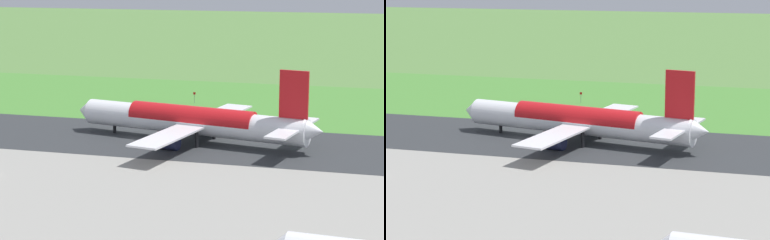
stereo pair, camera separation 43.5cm
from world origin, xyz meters
TOP-DOWN VIEW (x-y plane):
  - ground_plane at (0.00, 0.00)m, footprint 800.00×800.00m
  - runway_asphalt at (0.00, 0.00)m, footprint 600.00×30.70m
  - grass_verge_foreground at (0.00, -36.25)m, footprint 600.00×80.00m
  - airliner_main at (-12.87, 0.07)m, footprint 53.84×44.33m
  - no_stopping_sign at (-1.81, -41.04)m, footprint 0.60×0.10m
  - traffic_cone_orange at (5.26, -33.51)m, footprint 0.40×0.40m

SIDE VIEW (x-z plane):
  - ground_plane at x=0.00m, z-range 0.00..0.00m
  - grass_verge_foreground at x=0.00m, z-range 0.00..0.04m
  - runway_asphalt at x=0.00m, z-range 0.00..0.06m
  - traffic_cone_orange at x=5.26m, z-range 0.00..0.55m
  - no_stopping_sign at x=-1.81m, z-range 0.26..3.09m
  - airliner_main at x=-12.87m, z-range -3.59..12.29m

